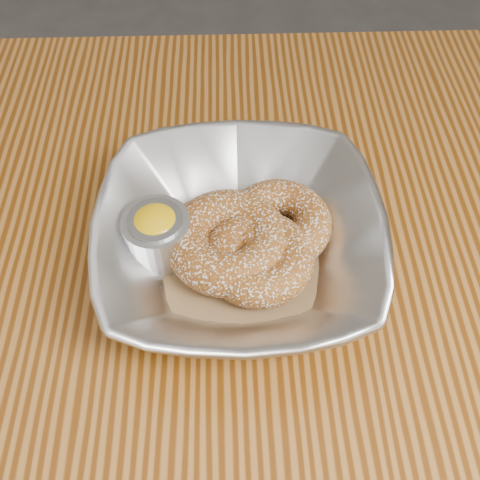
{
  "coord_description": "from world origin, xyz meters",
  "views": [
    {
      "loc": [
        0.11,
        -0.23,
        1.16
      ],
      "look_at": [
        0.12,
        0.05,
        0.78
      ],
      "focal_mm": 42.0,
      "sensor_mm": 36.0,
      "label": 1
    }
  ],
  "objects_px": {
    "donut_extra": "(228,242)",
    "ramekin": "(157,234)",
    "serving_bowl": "(240,240)",
    "table": "(120,369)",
    "donut_front": "(258,258)",
    "donut_back": "(279,223)"
  },
  "relations": [
    {
      "from": "donut_extra",
      "to": "ramekin",
      "type": "bearing_deg",
      "value": 173.87
    },
    {
      "from": "serving_bowl",
      "to": "ramekin",
      "type": "xyz_separation_m",
      "value": [
        -0.07,
        0.01,
        0.0
      ]
    },
    {
      "from": "table",
      "to": "ramekin",
      "type": "distance_m",
      "value": 0.15
    },
    {
      "from": "serving_bowl",
      "to": "table",
      "type": "bearing_deg",
      "value": -155.0
    },
    {
      "from": "donut_front",
      "to": "ramekin",
      "type": "xyz_separation_m",
      "value": [
        -0.08,
        0.02,
        0.01
      ]
    },
    {
      "from": "serving_bowl",
      "to": "donut_back",
      "type": "distance_m",
      "value": 0.04
    },
    {
      "from": "donut_back",
      "to": "donut_extra",
      "type": "bearing_deg",
      "value": -155.07
    },
    {
      "from": "table",
      "to": "serving_bowl",
      "type": "height_order",
      "value": "serving_bowl"
    },
    {
      "from": "donut_back",
      "to": "table",
      "type": "bearing_deg",
      "value": -153.65
    },
    {
      "from": "donut_back",
      "to": "donut_extra",
      "type": "xyz_separation_m",
      "value": [
        -0.04,
        -0.02,
        0.0
      ]
    },
    {
      "from": "table",
      "to": "ramekin",
      "type": "xyz_separation_m",
      "value": [
        0.05,
        0.06,
        0.13
      ]
    },
    {
      "from": "donut_back",
      "to": "ramekin",
      "type": "height_order",
      "value": "ramekin"
    },
    {
      "from": "serving_bowl",
      "to": "donut_back",
      "type": "relative_size",
      "value": 2.61
    },
    {
      "from": "table",
      "to": "serving_bowl",
      "type": "relative_size",
      "value": 5.0
    },
    {
      "from": "table",
      "to": "donut_back",
      "type": "height_order",
      "value": "donut_back"
    },
    {
      "from": "donut_front",
      "to": "donut_extra",
      "type": "distance_m",
      "value": 0.03
    },
    {
      "from": "donut_front",
      "to": "ramekin",
      "type": "relative_size",
      "value": 1.63
    },
    {
      "from": "donut_front",
      "to": "table",
      "type": "bearing_deg",
      "value": -163.89
    },
    {
      "from": "donut_extra",
      "to": "table",
      "type": "bearing_deg",
      "value": -153.07
    },
    {
      "from": "donut_extra",
      "to": "serving_bowl",
      "type": "bearing_deg",
      "value": 1.26
    },
    {
      "from": "donut_front",
      "to": "donut_extra",
      "type": "height_order",
      "value": "donut_extra"
    },
    {
      "from": "donut_front",
      "to": "ramekin",
      "type": "bearing_deg",
      "value": 164.96
    }
  ]
}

